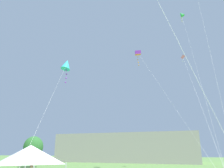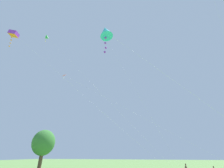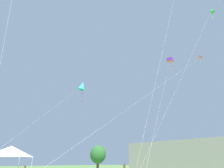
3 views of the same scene
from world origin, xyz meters
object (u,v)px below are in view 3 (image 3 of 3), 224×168
Objects in this scene: festival_tent at (11,151)px; kite_pink_delta_1 at (198,59)px; kite_green_diamond_4 at (211,11)px; kite_purple_box_0 at (170,60)px; kite_cyan_diamond_2 at (82,86)px.

kite_pink_delta_1 is at bearing 69.38° from festival_tent.
festival_tent is 0.12× the size of kite_green_diamond_4.
festival_tent is 24.44m from kite_pink_delta_1.
kite_purple_box_0 is 10.59m from kite_green_diamond_4.
kite_purple_box_0 is 10.04m from kite_pink_delta_1.
festival_tent is 36.38m from kite_green_diamond_4.
kite_purple_box_0 is at bearing 89.64° from festival_tent.
kite_green_diamond_4 is (0.53, 6.89, 11.18)m from kite_pink_delta_1.
kite_cyan_diamond_2 is 0.56× the size of kite_green_diamond_4.
kite_cyan_diamond_2 is (-11.72, -10.28, -3.36)m from kite_pink_delta_1.
kite_pink_delta_1 reaches higher than kite_cyan_diamond_2.
kite_green_diamond_4 reaches higher than festival_tent.
kite_purple_box_0 is at bearing 74.32° from kite_cyan_diamond_2.
kite_purple_box_0 is 18.01m from kite_cyan_diamond_2.
kite_pink_delta_1 is (7.31, -5.46, -4.20)m from kite_purple_box_0.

